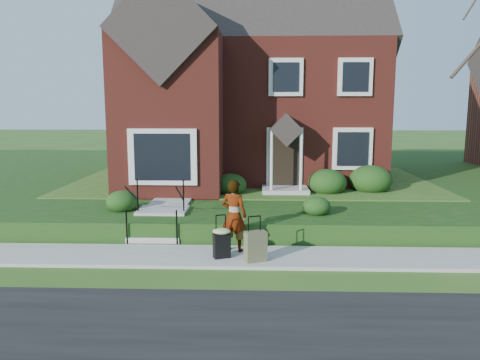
{
  "coord_description": "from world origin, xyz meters",
  "views": [
    {
      "loc": [
        0.18,
        -10.75,
        3.61
      ],
      "look_at": [
        -0.26,
        2.0,
        1.58
      ],
      "focal_mm": 35.0,
      "sensor_mm": 36.0,
      "label": 1
    }
  ],
  "objects_px": {
    "woman": "(234,215)",
    "suitcase_black": "(222,241)",
    "front_steps": "(160,220)",
    "suitcase_olive": "(256,246)"
  },
  "relations": [
    {
      "from": "woman",
      "to": "front_steps",
      "type": "bearing_deg",
      "value": -14.56
    },
    {
      "from": "front_steps",
      "to": "suitcase_olive",
      "type": "bearing_deg",
      "value": -40.11
    },
    {
      "from": "front_steps",
      "to": "suitcase_olive",
      "type": "xyz_separation_m",
      "value": [
        2.68,
        -2.26,
        -0.04
      ]
    },
    {
      "from": "woman",
      "to": "suitcase_black",
      "type": "xyz_separation_m",
      "value": [
        -0.26,
        -0.56,
        -0.49
      ]
    },
    {
      "from": "suitcase_olive",
      "to": "woman",
      "type": "bearing_deg",
      "value": 102.81
    },
    {
      "from": "front_steps",
      "to": "suitcase_olive",
      "type": "distance_m",
      "value": 3.5
    },
    {
      "from": "front_steps",
      "to": "suitcase_olive",
      "type": "relative_size",
      "value": 1.92
    },
    {
      "from": "woman",
      "to": "suitcase_black",
      "type": "distance_m",
      "value": 0.79
    },
    {
      "from": "suitcase_olive",
      "to": "front_steps",
      "type": "bearing_deg",
      "value": 118.44
    },
    {
      "from": "suitcase_olive",
      "to": "suitcase_black",
      "type": "bearing_deg",
      "value": 143.27
    }
  ]
}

